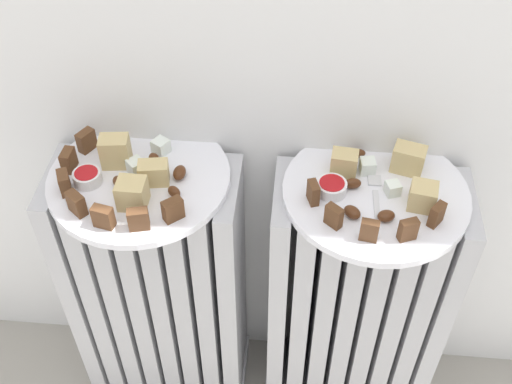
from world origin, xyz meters
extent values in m
cube|color=#B2B2B7|center=(-0.18, 0.28, 0.01)|extent=(0.32, 0.15, 0.03)
cube|color=#B2B2B7|center=(-0.32, 0.28, 0.30)|extent=(0.03, 0.15, 0.54)
cube|color=#B2B2B7|center=(-0.28, 0.28, 0.30)|extent=(0.03, 0.15, 0.54)
cube|color=#B2B2B7|center=(-0.24, 0.28, 0.30)|extent=(0.03, 0.15, 0.54)
cube|color=#B2B2B7|center=(-0.20, 0.28, 0.30)|extent=(0.03, 0.15, 0.54)
cube|color=#B2B2B7|center=(-0.16, 0.28, 0.30)|extent=(0.03, 0.15, 0.54)
cube|color=#B2B2B7|center=(-0.12, 0.28, 0.30)|extent=(0.03, 0.15, 0.54)
cube|color=#B2B2B7|center=(-0.08, 0.28, 0.30)|extent=(0.03, 0.15, 0.54)
cube|color=#B2B2B7|center=(-0.04, 0.28, 0.30)|extent=(0.03, 0.15, 0.54)
cube|color=#B2B2B7|center=(0.18, 0.28, 0.01)|extent=(0.32, 0.15, 0.03)
cube|color=#B2B2B7|center=(0.04, 0.28, 0.30)|extent=(0.03, 0.15, 0.54)
cube|color=#B2B2B7|center=(0.08, 0.28, 0.30)|extent=(0.03, 0.15, 0.54)
cube|color=#B2B2B7|center=(0.12, 0.28, 0.30)|extent=(0.03, 0.15, 0.54)
cube|color=#B2B2B7|center=(0.16, 0.28, 0.30)|extent=(0.03, 0.15, 0.54)
cube|color=#B2B2B7|center=(0.20, 0.28, 0.30)|extent=(0.03, 0.15, 0.54)
cube|color=#B2B2B7|center=(0.24, 0.28, 0.30)|extent=(0.03, 0.15, 0.54)
cube|color=#B2B2B7|center=(0.28, 0.28, 0.30)|extent=(0.03, 0.15, 0.54)
cube|color=#B2B2B7|center=(0.32, 0.28, 0.30)|extent=(0.03, 0.15, 0.54)
cylinder|color=white|center=(-0.18, 0.28, 0.57)|extent=(0.28, 0.28, 0.01)
cylinder|color=white|center=(0.18, 0.28, 0.57)|extent=(0.28, 0.28, 0.01)
cube|color=#56351E|center=(-0.27, 0.33, 0.60)|extent=(0.03, 0.03, 0.03)
cube|color=#56351E|center=(-0.29, 0.29, 0.60)|extent=(0.02, 0.03, 0.03)
cube|color=#56351E|center=(-0.28, 0.24, 0.60)|extent=(0.03, 0.03, 0.03)
cube|color=#56351E|center=(-0.25, 0.20, 0.60)|extent=(0.03, 0.03, 0.03)
cube|color=#56351E|center=(-0.21, 0.17, 0.60)|extent=(0.03, 0.02, 0.03)
cube|color=#56351E|center=(-0.16, 0.17, 0.60)|extent=(0.03, 0.02, 0.03)
cube|color=#56351E|center=(-0.11, 0.20, 0.60)|extent=(0.03, 0.03, 0.03)
cube|color=tan|center=(-0.17, 0.22, 0.60)|extent=(0.04, 0.04, 0.04)
cube|color=tan|center=(-0.22, 0.30, 0.61)|extent=(0.05, 0.04, 0.05)
cube|color=tan|center=(-0.15, 0.27, 0.60)|extent=(0.05, 0.04, 0.04)
cube|color=white|center=(-0.16, 0.34, 0.59)|extent=(0.03, 0.03, 0.02)
cube|color=white|center=(-0.19, 0.29, 0.59)|extent=(0.03, 0.03, 0.02)
ellipsoid|color=#4C2814|center=(-0.12, 0.28, 0.59)|extent=(0.02, 0.03, 0.02)
ellipsoid|color=#4C2814|center=(-0.16, 0.31, 0.59)|extent=(0.03, 0.03, 0.02)
ellipsoid|color=#4C2814|center=(-0.20, 0.26, 0.59)|extent=(0.03, 0.03, 0.01)
ellipsoid|color=#4C2814|center=(-0.12, 0.24, 0.59)|extent=(0.03, 0.03, 0.02)
cylinder|color=white|center=(-0.25, 0.26, 0.59)|extent=(0.04, 0.04, 0.02)
cylinder|color=#B21419|center=(-0.25, 0.26, 0.60)|extent=(0.03, 0.03, 0.01)
cube|color=#56351E|center=(0.09, 0.25, 0.60)|extent=(0.02, 0.03, 0.03)
cube|color=#56351E|center=(0.12, 0.20, 0.60)|extent=(0.03, 0.03, 0.03)
cube|color=#56351E|center=(0.16, 0.18, 0.60)|extent=(0.03, 0.02, 0.03)
cube|color=#56351E|center=(0.22, 0.19, 0.60)|extent=(0.03, 0.02, 0.03)
cube|color=#56351E|center=(0.26, 0.22, 0.60)|extent=(0.03, 0.03, 0.03)
cube|color=tan|center=(0.24, 0.25, 0.60)|extent=(0.04, 0.04, 0.04)
cube|color=tan|center=(0.23, 0.33, 0.60)|extent=(0.05, 0.04, 0.04)
cube|color=tan|center=(0.13, 0.31, 0.60)|extent=(0.04, 0.03, 0.04)
cube|color=white|center=(0.20, 0.28, 0.59)|extent=(0.03, 0.03, 0.02)
cube|color=white|center=(0.17, 0.32, 0.59)|extent=(0.03, 0.03, 0.02)
ellipsoid|color=#4C2814|center=(0.19, 0.22, 0.59)|extent=(0.03, 0.03, 0.02)
ellipsoid|color=#4C2814|center=(0.15, 0.35, 0.59)|extent=(0.03, 0.02, 0.01)
ellipsoid|color=#4C2814|center=(0.14, 0.28, 0.59)|extent=(0.03, 0.02, 0.02)
ellipsoid|color=#4C2814|center=(0.14, 0.22, 0.59)|extent=(0.03, 0.03, 0.02)
cylinder|color=white|center=(0.11, 0.27, 0.59)|extent=(0.05, 0.05, 0.02)
cylinder|color=#B21419|center=(0.11, 0.27, 0.59)|extent=(0.04, 0.04, 0.01)
cube|color=silver|center=(0.18, 0.25, 0.58)|extent=(0.01, 0.06, 0.00)
cube|color=silver|center=(0.18, 0.30, 0.58)|extent=(0.02, 0.02, 0.00)
camera|label=1|loc=(0.06, -0.40, 1.24)|focal=44.02mm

